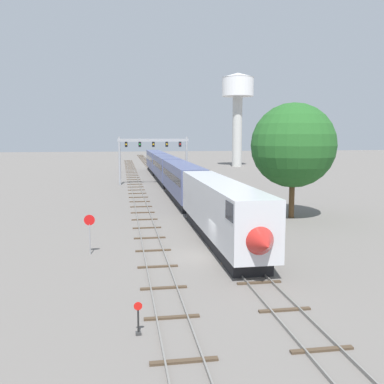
{
  "coord_description": "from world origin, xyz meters",
  "views": [
    {
      "loc": [
        -5.66,
        -29.22,
        8.46
      ],
      "look_at": [
        1.0,
        12.0,
        3.0
      ],
      "focal_mm": 40.8,
      "sensor_mm": 36.0,
      "label": 1
    }
  ],
  "objects": [
    {
      "name": "passenger_train",
      "position": [
        2.0,
        37.58,
        2.6
      ],
      "size": [
        3.04,
        87.87,
        4.8
      ],
      "color": "silver",
      "rests_on": "ground"
    },
    {
      "name": "water_tower",
      "position": [
        25.17,
        85.43,
        18.95
      ],
      "size": [
        8.56,
        8.56,
        24.78
      ],
      "color": "beige",
      "rests_on": "ground"
    },
    {
      "name": "track_near",
      "position": [
        -3.5,
        40.0,
        0.07
      ],
      "size": [
        2.6,
        160.0,
        0.16
      ],
      "color": "slate",
      "rests_on": "ground"
    },
    {
      "name": "ground_plane",
      "position": [
        0.0,
        0.0,
        0.0
      ],
      "size": [
        400.0,
        400.0,
        0.0
      ],
      "primitive_type": "plane",
      "color": "slate"
    },
    {
      "name": "track_main",
      "position": [
        2.0,
        60.0,
        0.07
      ],
      "size": [
        2.6,
        200.0,
        0.16
      ],
      "color": "slate",
      "rests_on": "ground"
    },
    {
      "name": "switch_stand",
      "position": [
        -5.1,
        -11.43,
        0.52
      ],
      "size": [
        0.36,
        0.24,
        1.46
      ],
      "color": "black",
      "rests_on": "ground"
    },
    {
      "name": "stop_sign",
      "position": [
        -8.0,
        1.82,
        1.87
      ],
      "size": [
        0.76,
        0.08,
        2.88
      ],
      "color": "gray",
      "rests_on": "ground"
    },
    {
      "name": "trackside_tree_left",
      "position": [
        11.51,
        12.84,
        7.43
      ],
      "size": [
        8.55,
        8.55,
        11.71
      ],
      "color": "brown",
      "rests_on": "ground"
    },
    {
      "name": "signal_gantry",
      "position": [
        -0.25,
        45.67,
        6.02
      ],
      "size": [
        12.1,
        0.49,
        8.2
      ],
      "color": "#999BA0",
      "rests_on": "ground"
    }
  ]
}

